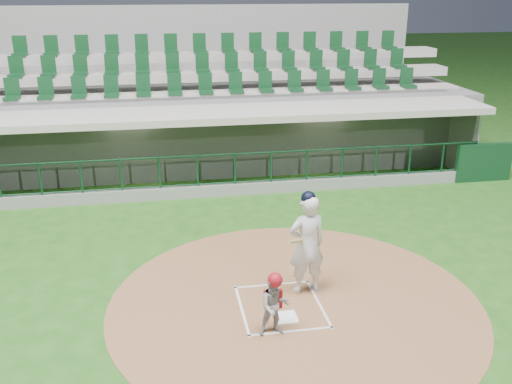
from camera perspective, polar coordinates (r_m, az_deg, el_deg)
The scene contains 8 objects.
ground at distance 11.37m, azimuth 2.16°, elevation -10.65°, with size 120.00×120.00×0.00m, color #1F4E16.
dirt_circle at distance 11.26m, azimuth 3.89°, elevation -10.98°, with size 7.20×7.20×0.01m, color brown.
home_plate at distance 10.78m, azimuth 2.95°, elevation -12.41°, with size 0.43×0.43×0.02m, color white.
batter_box_chalk at distance 11.11m, azimuth 2.49°, elevation -11.35°, with size 1.55×1.80×0.01m.
dugout_structure at distance 18.19m, azimuth -2.90°, elevation 4.58°, with size 16.40×3.70×3.00m.
seating_deck at distance 21.02m, azimuth -4.04°, elevation 7.99°, with size 17.00×6.72×5.15m.
batter at distance 11.18m, azimuth 5.10°, elevation -5.12°, with size 0.95×0.94×2.13m.
catcher at distance 10.04m, azimuth 1.88°, elevation -11.15°, with size 0.55×0.43×1.20m.
Camera 1 is at (-2.11, -9.55, 5.81)m, focal length 40.00 mm.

